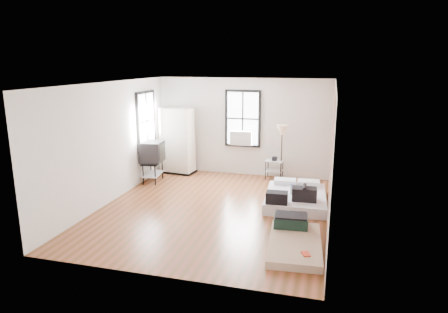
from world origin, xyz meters
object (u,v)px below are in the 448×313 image
(tv_stand, at_px, (152,153))
(side_table, at_px, (274,164))
(wardrobe, at_px, (177,141))
(mattress_bare, at_px, (294,238))
(floor_lamp, at_px, (282,133))
(mattress_main, at_px, (295,197))

(tv_stand, bearing_deg, side_table, 12.21)
(wardrobe, distance_m, side_table, 2.92)
(side_table, bearing_deg, tv_stand, -160.51)
(mattress_bare, xyz_separation_m, tv_stand, (-4.13, 2.91, 0.70))
(side_table, bearing_deg, wardrobe, -178.60)
(mattress_bare, height_order, wardrobe, wardrobe)
(wardrobe, bearing_deg, floor_lamp, 6.16)
(mattress_bare, distance_m, tv_stand, 5.10)
(floor_lamp, bearing_deg, mattress_bare, -79.39)
(side_table, distance_m, floor_lamp, 0.93)
(mattress_main, relative_size, tv_stand, 1.71)
(mattress_main, height_order, side_table, side_table)
(side_table, bearing_deg, mattress_bare, -76.89)
(mattress_main, height_order, tv_stand, tv_stand)
(mattress_main, distance_m, tv_stand, 4.09)
(wardrobe, bearing_deg, mattress_main, -20.51)
(mattress_bare, bearing_deg, tv_stand, 140.43)
(mattress_main, relative_size, wardrobe, 1.00)
(mattress_main, distance_m, mattress_bare, 2.15)
(tv_stand, bearing_deg, mattress_main, -18.29)
(floor_lamp, xyz_separation_m, tv_stand, (-3.39, -1.06, -0.52))
(mattress_main, bearing_deg, tv_stand, 165.51)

